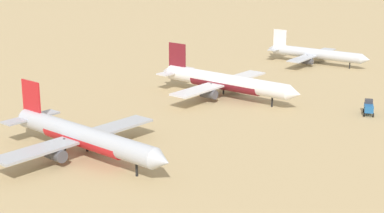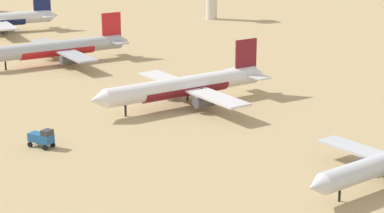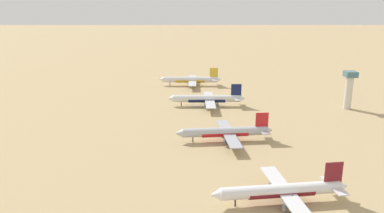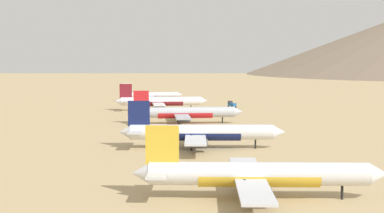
{
  "view_description": "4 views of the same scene",
  "coord_description": "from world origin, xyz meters",
  "px_view_note": "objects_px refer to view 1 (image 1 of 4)",
  "views": [
    {
      "loc": [
        107.33,
        -70.45,
        46.31
      ],
      "look_at": [
        0.86,
        36.11,
        4.52
      ],
      "focal_mm": 57.3,
      "sensor_mm": 36.0,
      "label": 1
    },
    {
      "loc": [
        64.97,
        207.71,
        46.72
      ],
      "look_at": [
        -3.0,
        79.73,
        5.34
      ],
      "focal_mm": 65.87,
      "sensor_mm": 36.0,
      "label": 2
    },
    {
      "loc": [
        23.61,
        178.21,
        69.27
      ],
      "look_at": [
        17.68,
        -41.57,
        5.73
      ],
      "focal_mm": 35.23,
      "sensor_mm": 36.0,
      "label": 3
    },
    {
      "loc": [
        2.18,
        -229.88,
        28.16
      ],
      "look_at": [
        5.7,
        27.35,
        5.14
      ],
      "focal_mm": 50.93,
      "sensor_mm": 36.0,
      "label": 4
    }
  ],
  "objects_px": {
    "parked_jet_2": "(83,137)",
    "parked_jet_3": "(224,82)",
    "service_truck": "(369,107)",
    "parked_jet_4": "(315,54)"
  },
  "relations": [
    {
      "from": "parked_jet_2",
      "to": "parked_jet_3",
      "type": "bearing_deg",
      "value": 102.16
    },
    {
      "from": "parked_jet_3",
      "to": "service_truck",
      "type": "bearing_deg",
      "value": 19.38
    },
    {
      "from": "parked_jet_4",
      "to": "service_truck",
      "type": "relative_size",
      "value": 7.21
    },
    {
      "from": "parked_jet_4",
      "to": "parked_jet_3",
      "type": "bearing_deg",
      "value": -81.43
    },
    {
      "from": "parked_jet_4",
      "to": "service_truck",
      "type": "distance_m",
      "value": 67.82
    },
    {
      "from": "service_truck",
      "to": "parked_jet_4",
      "type": "bearing_deg",
      "value": 136.2
    },
    {
      "from": "parked_jet_3",
      "to": "service_truck",
      "type": "xyz_separation_m",
      "value": [
        39.75,
        13.98,
        -2.72
      ]
    },
    {
      "from": "parked_jet_4",
      "to": "service_truck",
      "type": "height_order",
      "value": "parked_jet_4"
    },
    {
      "from": "parked_jet_2",
      "to": "parked_jet_4",
      "type": "height_order",
      "value": "parked_jet_2"
    },
    {
      "from": "parked_jet_2",
      "to": "parked_jet_3",
      "type": "xyz_separation_m",
      "value": [
        -12.91,
        59.91,
        0.03
      ]
    }
  ]
}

